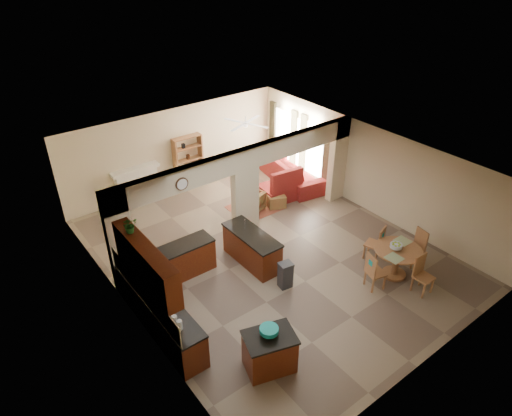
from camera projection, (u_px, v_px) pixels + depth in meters
floor at (267, 252)px, 12.83m from camera, size 10.00×10.00×0.00m
ceiling at (268, 161)px, 11.37m from camera, size 10.00×10.00×0.00m
wall_back at (176, 148)px, 15.49m from camera, size 8.00×0.00×8.00m
wall_front at (430, 318)px, 8.71m from camera, size 8.00×0.00×8.00m
wall_left at (125, 267)px, 10.03m from camera, size 0.00×10.00×10.00m
wall_right at (368, 169)px, 14.17m from camera, size 0.00×10.00×10.00m
partition_left_pier at (120, 241)px, 10.86m from camera, size 0.60×0.25×2.80m
partition_center_pier at (245, 204)px, 12.94m from camera, size 0.80×0.25×2.20m
partition_right_pier at (338, 160)px, 14.70m from camera, size 0.60×0.25×2.80m
partition_header at (245, 159)px, 12.21m from camera, size 8.00×0.25×0.60m
kitchen_counter at (165, 291)px, 10.73m from camera, size 2.52×3.29×1.48m
upper_cabinets at (146, 263)px, 9.31m from camera, size 0.35×2.40×0.90m
peninsula at (252, 248)px, 12.20m from camera, size 0.70×1.85×0.91m
wall_clock at (182, 184)px, 11.09m from camera, size 0.34×0.03×0.34m
rug at (255, 207)px, 14.87m from camera, size 1.60×1.30×0.01m
fireplace at (137, 184)px, 14.96m from camera, size 1.60×0.35×1.20m
shelving_unit at (188, 161)px, 15.81m from camera, size 1.00×0.32×1.80m
window_a at (315, 151)px, 15.82m from camera, size 0.02×0.90×1.90m
window_b at (284, 136)px, 16.98m from camera, size 0.02×0.90×1.90m
glazed_door at (299, 147)px, 16.48m from camera, size 0.02×0.70×2.10m
drape_a_left at (327, 157)px, 15.40m from camera, size 0.10×0.28×2.30m
drape_a_right at (303, 145)px, 16.21m from camera, size 0.10×0.28×2.30m
drape_b_left at (293, 141)px, 16.55m from camera, size 0.10×0.28×2.30m
drape_b_right at (273, 131)px, 17.36m from camera, size 0.10×0.28×2.30m
ceiling_fan at (246, 123)px, 14.31m from camera, size 1.00×1.00×0.10m
kitchen_island at (270, 352)px, 9.21m from camera, size 1.19×1.00×0.89m
teal_bowl at (269, 331)px, 8.98m from camera, size 0.38×0.38×0.18m
trash_can at (285, 276)px, 11.41m from camera, size 0.35×0.31×0.66m
dining_table at (397, 258)px, 11.69m from camera, size 1.21×1.21×0.82m
fruit_bowl at (396, 246)px, 11.51m from camera, size 0.32×0.32×0.17m
sofa at (292, 172)px, 16.18m from camera, size 2.99×1.57×0.83m
chaise at (279, 192)px, 15.29m from camera, size 1.28×1.09×0.47m
armchair at (251, 201)px, 14.56m from camera, size 0.88×0.90×0.66m
ottoman at (276, 200)px, 14.88m from camera, size 0.74×0.74×0.41m
plant at (130, 225)px, 9.38m from camera, size 0.31×0.27×0.34m
chair_north at (377, 242)px, 12.27m from camera, size 0.53×0.53×1.02m
chair_east at (417, 246)px, 12.14m from camera, size 0.49×0.49×1.02m
chair_south at (422, 272)px, 11.18m from camera, size 0.43×0.44×1.02m
chair_west at (373, 270)px, 11.25m from camera, size 0.52×0.52×1.02m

